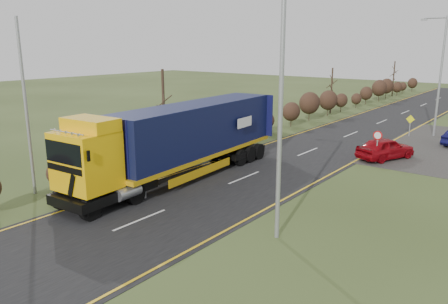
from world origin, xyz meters
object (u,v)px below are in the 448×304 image
at_px(streetlight_near, 278,97).
at_px(speed_sign, 377,141).
at_px(lorry, 182,137).
at_px(car_red_hatchback, 385,148).

height_order(streetlight_near, speed_sign, streetlight_near).
height_order(lorry, streetlight_near, streetlight_near).
height_order(car_red_hatchback, streetlight_near, streetlight_near).
distance_m(car_red_hatchback, streetlight_near, 15.96).
bearing_deg(lorry, car_red_hatchback, 52.14).
bearing_deg(lorry, streetlight_near, -26.76).
height_order(lorry, speed_sign, lorry).
bearing_deg(speed_sign, lorry, -126.94).
bearing_deg(car_red_hatchback, speed_sign, 107.00).
bearing_deg(streetlight_near, car_red_hatchback, 91.88).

